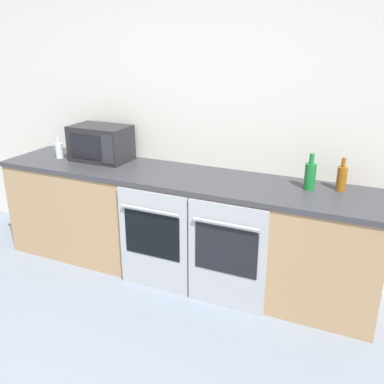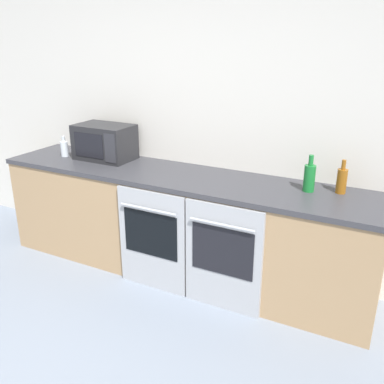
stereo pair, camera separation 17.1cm
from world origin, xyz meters
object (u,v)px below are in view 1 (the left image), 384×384
microwave (101,143)px  bottle_amber (342,178)px  bottle_clear (59,150)px  oven_left (153,241)px  oven_right (226,257)px  bottle_green (310,175)px

microwave → bottle_amber: size_ratio=2.10×
microwave → bottle_clear: bearing=-165.3°
oven_left → bottle_clear: 1.32m
oven_right → microwave: size_ratio=1.62×
microwave → bottle_amber: (2.07, 0.06, -0.06)m
oven_left → oven_right: bearing=0.0°
bottle_amber → bottle_clear: 2.47m
oven_right → bottle_clear: bottle_clear is taller
bottle_clear → bottle_green: bottle_green is taller
bottle_green → oven_right: bearing=-138.0°
oven_left → microwave: size_ratio=1.62×
oven_left → bottle_clear: bottle_clear is taller
bottle_green → bottle_amber: bearing=17.6°
oven_left → oven_right: 0.61m
bottle_amber → bottle_clear: bearing=-176.3°
oven_left → microwave: bearing=149.9°
bottle_green → microwave: bearing=179.7°
microwave → bottle_green: bearing=-0.3°
microwave → bottle_green: microwave is taller
oven_left → bottle_clear: bearing=163.8°
microwave → bottle_clear: (-0.40, -0.10, -0.08)m
oven_right → bottle_green: bearing=42.0°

